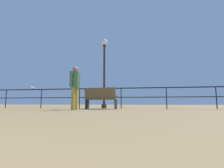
# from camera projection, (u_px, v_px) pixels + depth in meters

# --- Properties ---
(pier_railing) EXTENTS (20.00, 0.05, 1.05)m
(pier_railing) POSITION_uv_depth(u_px,v_px,m) (100.00, 93.00, 8.49)
(pier_railing) COLOR black
(pier_railing) RESTS_ON ground_plane
(bench_near_left) EXTENTS (1.53, 0.73, 0.99)m
(bench_near_left) POSITION_uv_depth(u_px,v_px,m) (101.00, 97.00, 7.58)
(bench_near_left) COLOR brown
(bench_near_left) RESTS_ON ground_plane
(lamppost_center) EXTENTS (0.34, 0.34, 3.90)m
(lamppost_center) POSITION_uv_depth(u_px,v_px,m) (104.00, 65.00, 8.88)
(lamppost_center) COLOR #312C17
(lamppost_center) RESTS_ON ground_plane
(person_by_bench) EXTENTS (0.34, 0.53, 1.75)m
(person_by_bench) POSITION_uv_depth(u_px,v_px,m) (75.00, 85.00, 6.53)
(person_by_bench) COLOR #AA9230
(person_by_bench) RESTS_ON ground_plane
(seagull_on_rail) EXTENTS (0.38, 0.16, 0.18)m
(seagull_on_rail) POSITION_uv_depth(u_px,v_px,m) (32.00, 88.00, 9.17)
(seagull_on_rail) COLOR silver
(seagull_on_rail) RESTS_ON pier_railing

